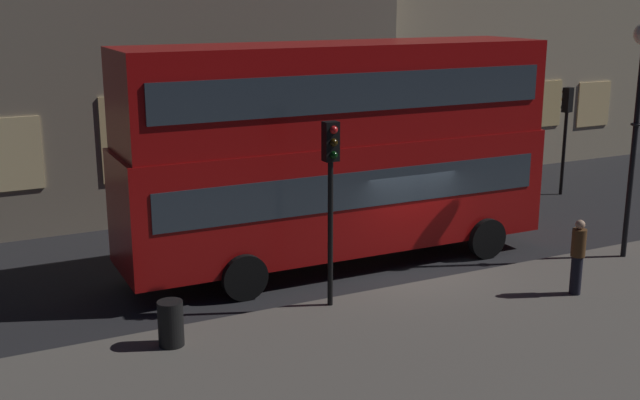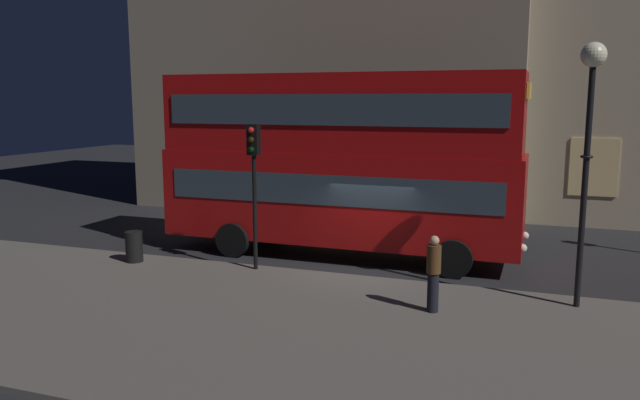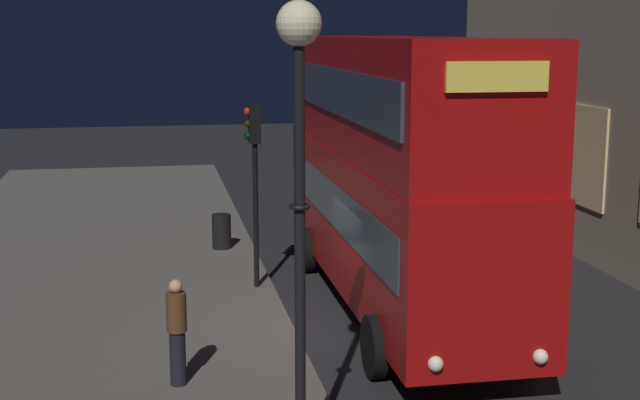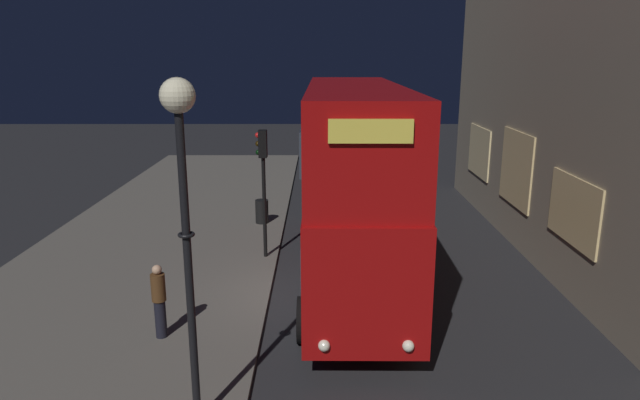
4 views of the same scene
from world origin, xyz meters
The scene contains 7 objects.
ground_plane centered at (0.00, 0.00, 0.00)m, with size 80.00×80.00×0.00m, color #232326.
sidewalk_slab centered at (0.00, -5.17, 0.06)m, with size 44.00×8.51×0.12m, color #5B564F.
double_decker_bus centered at (-1.42, 1.43, 3.17)m, with size 11.33×2.98×5.69m.
traffic_light_near_kerb centered at (-3.02, -1.32, 3.08)m, with size 0.32×0.36×4.13m.
street_lamp centered at (5.49, -1.73, 4.72)m, with size 0.56×0.56×6.05m.
pedestrian centered at (2.36, -3.23, 1.05)m, with size 0.33×0.33×1.78m.
litter_bin centered at (-6.79, -1.79, 0.58)m, with size 0.51×0.51×0.92m, color black.
Camera 3 is at (16.15, -3.50, 5.79)m, focal length 49.52 mm.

